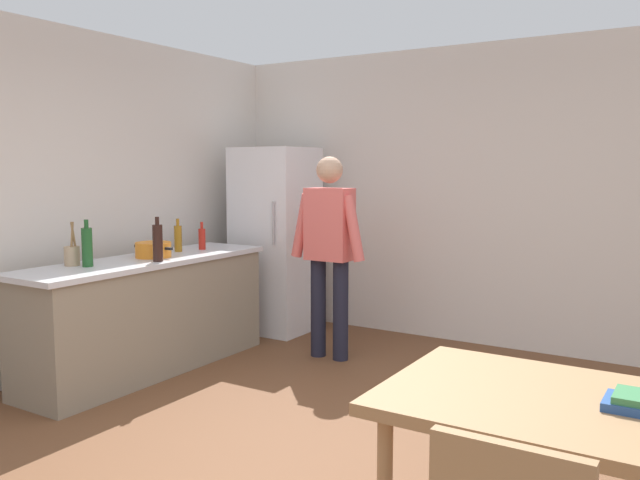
% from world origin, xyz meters
% --- Properties ---
extents(ground_plane, '(14.00, 14.00, 0.00)m').
position_xyz_m(ground_plane, '(0.00, 0.00, 0.00)').
color(ground_plane, brown).
extents(wall_back, '(6.40, 0.12, 2.70)m').
position_xyz_m(wall_back, '(0.00, 3.00, 1.35)').
color(wall_back, silver).
rests_on(wall_back, ground_plane).
extents(wall_left, '(0.12, 5.60, 2.70)m').
position_xyz_m(wall_left, '(-2.60, 0.20, 1.35)').
color(wall_left, silver).
rests_on(wall_left, ground_plane).
extents(kitchen_counter, '(0.64, 2.20, 0.90)m').
position_xyz_m(kitchen_counter, '(-2.00, 0.80, 0.45)').
color(kitchen_counter, gray).
rests_on(kitchen_counter, ground_plane).
extents(refrigerator, '(0.70, 0.67, 1.80)m').
position_xyz_m(refrigerator, '(-1.90, 2.40, 0.90)').
color(refrigerator, white).
rests_on(refrigerator, ground_plane).
extents(person, '(0.70, 0.22, 1.70)m').
position_xyz_m(person, '(-0.95, 1.85, 0.98)').
color(person, '#1E1E2D').
rests_on(person, ground_plane).
extents(dining_table, '(1.40, 0.90, 0.75)m').
position_xyz_m(dining_table, '(1.40, -0.30, 0.67)').
color(dining_table, '#9E754C').
rests_on(dining_table, ground_plane).
extents(cooking_pot, '(0.40, 0.28, 0.12)m').
position_xyz_m(cooking_pot, '(-2.00, 0.88, 0.96)').
color(cooking_pot, orange).
rests_on(cooking_pot, kitchen_counter).
extents(utensil_jar, '(0.11, 0.11, 0.32)m').
position_xyz_m(utensil_jar, '(-2.17, 0.25, 0.98)').
color(utensil_jar, tan).
rests_on(utensil_jar, kitchen_counter).
extents(bottle_oil_amber, '(0.06, 0.06, 0.28)m').
position_xyz_m(bottle_oil_amber, '(-2.08, 1.24, 1.02)').
color(bottle_oil_amber, '#996619').
rests_on(bottle_oil_amber, kitchen_counter).
extents(bottle_wine_dark, '(0.08, 0.08, 0.34)m').
position_xyz_m(bottle_wine_dark, '(-1.80, 0.73, 1.05)').
color(bottle_wine_dark, black).
rests_on(bottle_wine_dark, kitchen_counter).
extents(bottle_sauce_red, '(0.06, 0.06, 0.24)m').
position_xyz_m(bottle_sauce_red, '(-2.00, 1.45, 1.00)').
color(bottle_sauce_red, '#B22319').
rests_on(bottle_sauce_red, kitchen_counter).
extents(bottle_wine_green, '(0.08, 0.08, 0.34)m').
position_xyz_m(bottle_wine_green, '(-2.03, 0.28, 1.05)').
color(bottle_wine_green, '#1E5123').
rests_on(bottle_wine_green, kitchen_counter).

